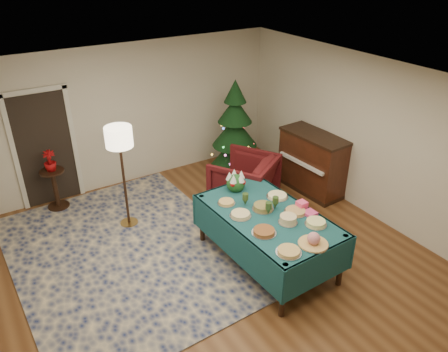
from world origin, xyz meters
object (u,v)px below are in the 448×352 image
gift_box (302,205)px  floor_lamp (119,143)px  armchair (244,179)px  christmas_tree (235,133)px  piano (312,163)px  potted_plant (50,165)px  side_table (56,190)px  buffet_table (268,224)px

gift_box → floor_lamp: size_ratio=0.08×
armchair → christmas_tree: christmas_tree is taller
piano → armchair: bearing=170.7°
gift_box → armchair: armchair is taller
armchair → potted_plant: bearing=-61.3°
floor_lamp → potted_plant: (-0.89, 1.17, -0.65)m
side_table → christmas_tree: 3.51m
gift_box → piano: 2.12m
gift_box → floor_lamp: bearing=131.2°
armchair → floor_lamp: size_ratio=0.59×
armchair → christmas_tree: 1.28m
armchair → gift_box: bearing=54.3°
side_table → potted_plant: potted_plant is taller
buffet_table → gift_box: (0.51, -0.13, 0.22)m
gift_box → christmas_tree: 2.84m
side_table → potted_plant: (-0.00, 0.00, 0.49)m
buffet_table → side_table: buffet_table is taller
potted_plant → christmas_tree: 3.47m
armchair → side_table: armchair is taller
gift_box → armchair: (0.13, 1.66, -0.37)m
side_table → piano: size_ratio=0.55×
potted_plant → piano: piano is taller
floor_lamp → piano: (3.42, -0.73, -0.94)m
armchair → piano: 1.42m
floor_lamp → piano: 3.62m
gift_box → potted_plant: potted_plant is taller
christmas_tree → armchair: bearing=-115.1°
potted_plant → christmas_tree: (3.43, -0.57, 0.04)m
buffet_table → christmas_tree: (1.15, 2.64, 0.22)m
armchair → side_table: bearing=-61.3°
side_table → buffet_table: bearing=-54.6°
potted_plant → piano: bearing=-23.8°
christmas_tree → piano: christmas_tree is taller
potted_plant → christmas_tree: size_ratio=0.19×
armchair → christmas_tree: (0.52, 1.11, 0.37)m
gift_box → armchair: 1.70m
gift_box → piano: size_ratio=0.10×
buffet_table → potted_plant: size_ratio=5.88×
floor_lamp → christmas_tree: 2.68m
side_table → piano: 4.72m
christmas_tree → potted_plant: bearing=170.6°
armchair → potted_plant: size_ratio=2.80×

